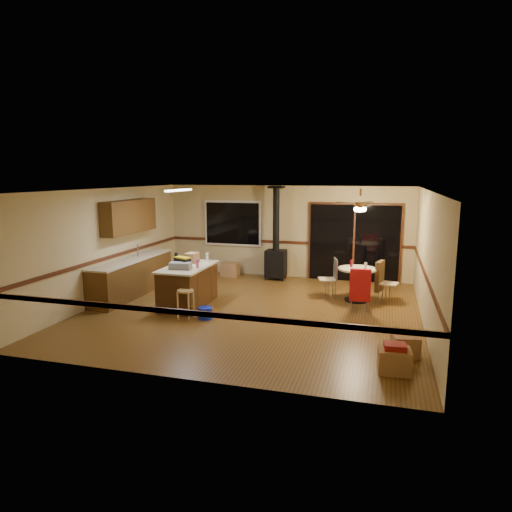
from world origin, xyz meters
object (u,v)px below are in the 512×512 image
at_px(dining_table, 357,279).
at_px(chair_near, 360,285).
at_px(kitchen_island, 188,286).
at_px(wood_stove, 276,254).
at_px(chair_right, 381,276).
at_px(box_under_window, 230,269).
at_px(box_corner_a, 394,361).
at_px(box_corner_b, 405,346).
at_px(blue_bucket, 205,313).
at_px(chair_left, 332,274).
at_px(toolbox_black, 183,263).
at_px(toolbox_grey, 180,266).
at_px(bar_stool, 186,304).

bearing_deg(dining_table, chair_near, -82.81).
height_order(kitchen_island, wood_stove, wood_stove).
relative_size(chair_right, box_under_window, 1.45).
distance_m(chair_right, box_corner_a, 3.95).
distance_m(chair_near, chair_right, 1.06).
bearing_deg(chair_near, box_corner_b, -68.85).
xyz_separation_m(blue_bucket, chair_right, (3.42, 2.30, 0.48)).
bearing_deg(box_corner_b, chair_left, 115.89).
height_order(dining_table, box_corner_a, dining_table).
bearing_deg(wood_stove, blue_bucket, -98.33).
bearing_deg(chair_near, chair_right, 67.21).
bearing_deg(box_corner_a, wood_stove, 119.63).
xyz_separation_m(kitchen_island, toolbox_black, (-0.06, -0.12, 0.55)).
height_order(toolbox_grey, box_corner_a, toolbox_grey).
height_order(blue_bucket, chair_near, chair_near).
xyz_separation_m(blue_bucket, dining_table, (2.90, 2.20, 0.41)).
height_order(kitchen_island, box_under_window, kitchen_island).
distance_m(toolbox_black, blue_bucket, 1.37).
xyz_separation_m(toolbox_black, chair_near, (3.80, 0.63, -0.40)).
relative_size(kitchen_island, chair_near, 2.40).
relative_size(wood_stove, toolbox_black, 7.07).
relative_size(dining_table, box_corner_b, 2.14).
relative_size(kitchen_island, toolbox_grey, 3.66).
distance_m(kitchen_island, toolbox_grey, 0.61).
bearing_deg(box_under_window, bar_stool, -84.17).
height_order(wood_stove, toolbox_black, wood_stove).
xyz_separation_m(box_under_window, box_corner_a, (4.49, -5.53, -0.01)).
distance_m(wood_stove, chair_near, 3.53).
relative_size(chair_near, box_corner_b, 1.69).
height_order(kitchen_island, chair_right, chair_right).
xyz_separation_m(kitchen_island, chair_near, (3.74, 0.51, 0.14)).
xyz_separation_m(bar_stool, chair_left, (2.70, 2.40, 0.29)).
height_order(chair_near, box_under_window, chair_near).
height_order(toolbox_grey, dining_table, toolbox_grey).
xyz_separation_m(bar_stool, chair_right, (3.82, 2.37, 0.30)).
relative_size(toolbox_black, chair_near, 0.51).
bearing_deg(kitchen_island, toolbox_black, -118.10).
distance_m(wood_stove, box_corner_a, 6.32).
bearing_deg(box_under_window, box_corner_a, -50.93).
distance_m(toolbox_grey, dining_table, 4.06).
height_order(chair_left, box_corner_a, chair_left).
bearing_deg(box_corner_b, chair_right, 97.94).
bearing_deg(bar_stool, chair_right, 31.80).
bearing_deg(wood_stove, dining_table, -35.44).
xyz_separation_m(toolbox_grey, box_corner_a, (4.44, -2.10, -0.79)).
distance_m(wood_stove, bar_stool, 4.07).
height_order(wood_stove, blue_bucket, wood_stove).
xyz_separation_m(toolbox_black, box_under_window, (-0.01, 3.22, -0.81)).
height_order(toolbox_grey, chair_right, toolbox_grey).
bearing_deg(chair_near, wood_stove, 133.85).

